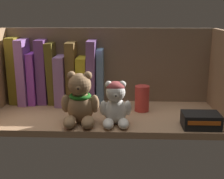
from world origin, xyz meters
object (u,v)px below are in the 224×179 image
Objects in this scene: book_1 at (25,71)px; book_5 at (62,79)px; small_product_box at (201,120)px; book_2 at (34,78)px; book_4 at (53,73)px; teddy_bear_larger at (80,102)px; book_3 at (43,71)px; book_0 at (16,70)px; pillar_candle at (142,98)px; book_8 at (92,72)px; book_6 at (72,73)px; teddy_bear_smaller at (116,104)px; book_9 at (100,76)px; book_7 at (83,80)px.

book_5 is at bearing 0.00° from book_1.
book_1 reaches higher than small_product_box.
book_2 is 7.10cm from book_4.
book_4 reaches higher than teddy_bear_larger.
book_1 is 2.17× the size of small_product_box.
teddy_bear_larger is (16.53, -21.03, -4.85)cm from book_3.
book_0 reaches higher than small_product_box.
book_4 is 34.27cm from pillar_candle.
book_6 is at bearing 180.00° from book_8.
book_6 is at bearing 0.00° from book_1.
teddy_bear_smaller is at bearing -35.23° from book_2.
book_2 is 10.44cm from book_5.
book_9 reaches higher than teddy_bear_larger.
small_product_box is (41.69, -23.08, -9.13)cm from book_6.
book_4 is 1.28× the size of book_7.
book_5 is 7.49cm from book_7.
book_3 is 1.34× the size of book_7.
book_5 is at bearing 153.08° from small_product_box.
small_product_box is at bearing -31.29° from book_7.
book_3 is 1.46× the size of teddy_bear_larger.
book_4 reaches higher than teddy_bear_smaller.
book_4 reaches higher than small_product_box.
book_1 is 1.17× the size of book_9.
book_4 is at bearing 0.00° from book_3.
teddy_bear_larger is (9.49, -21.03, -2.03)cm from book_5.
book_6 is 48.52cm from small_product_box.
book_1 is at bearing 180.00° from book_2.
book_1 is at bearing 180.00° from book_5.
book_9 is (10.31, 0.00, -1.23)cm from book_6.
book_5 is at bearing 133.07° from teddy_bear_smaller.
book_6 is at bearing 105.20° from teddy_bear_larger.
book_0 reaches higher than book_6.
book_8 is at bearing 180.00° from book_9.
teddy_bear_larger is (23.08, -21.03, -4.95)cm from book_1.
small_product_box is (49.02, -23.08, -8.96)cm from book_4.
teddy_bear_larger is at bearing -65.71° from book_5.
book_7 reaches higher than teddy_bear_larger.
small_product_box is (62.67, -23.08, -9.89)cm from book_0.
book_8 is (24.65, 0.00, -0.13)cm from book_1.
book_7 is at bearing 120.50° from teddy_bear_smaller.
teddy_bear_larger is at bearing -94.26° from book_8.
book_3 is 1.75× the size of teddy_bear_smaller.
book_4 is at bearing 180.00° from book_8.
book_9 reaches higher than small_product_box.
book_3 reaches higher than book_7.
pillar_candle is (25.13, -8.68, -6.91)cm from book_6.
book_1 is 1.01× the size of book_8.
pillar_candle is at bearing -25.94° from book_8.
pillar_candle is 22.06cm from small_product_box.
book_2 is (3.17, 0.00, -2.42)cm from book_1.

